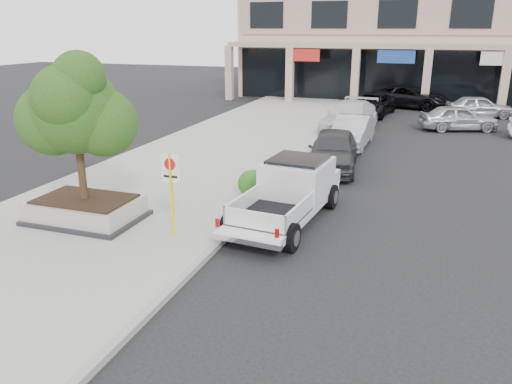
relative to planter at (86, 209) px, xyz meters
The scene contains 16 objects.
ground 5.91m from the planter, ahead, with size 120.00×120.00×0.00m, color black.
sidewalk 5.41m from the planter, 86.16° to the left, with size 8.00×52.00×0.15m, color gray.
curb 6.91m from the planter, 51.30° to the left, with size 0.20×52.00×0.15m, color gray.
strip_mall 36.33m from the planter, 67.41° to the left, with size 40.55×12.43×9.50m.
planter is the anchor object (origin of this frame).
planter_tree 2.95m from the planter, 48.97° to the left, with size 2.90×2.55×4.00m.
no_parking_sign 3.21m from the planter, ahead, with size 0.55×0.09×2.30m.
hedge 5.36m from the planter, 41.80° to the left, with size 1.10×0.99×0.94m, color #184E16.
pickup_truck 5.91m from the planter, 20.86° to the left, with size 2.07×5.59×1.76m, color silver, non-canonical shape.
curb_car_a 10.19m from the planter, 55.83° to the left, with size 1.92×4.77×1.63m, color #2C2F31.
curb_car_b 14.07m from the planter, 65.61° to the left, with size 1.59×4.55×1.50m, color #ADAFB6.
curb_car_c 17.27m from the planter, 72.77° to the left, with size 2.33×5.73×1.66m, color silver.
curb_car_d 23.02m from the planter, 76.02° to the left, with size 2.43×5.27×1.46m, color black.
lot_car_a 21.77m from the planter, 60.06° to the left, with size 1.70×4.23×1.44m, color #A3A6AA.
lot_car_d 27.77m from the planter, 73.55° to the left, with size 2.61×5.66×1.57m, color black.
lot_car_e 26.96m from the planter, 62.85° to the left, with size 1.65×4.10×1.40m, color #A6A8AE.
Camera 1 is at (3.42, -10.76, 5.58)m, focal length 35.00 mm.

